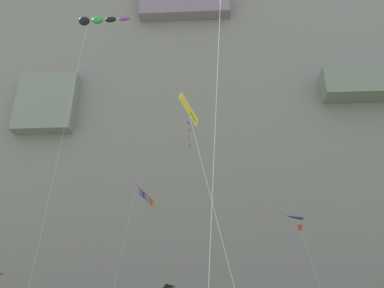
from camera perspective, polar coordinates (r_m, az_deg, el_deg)
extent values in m
cube|color=gray|center=(76.17, -0.34, 2.92)|extent=(180.00, 26.50, 79.36)
cube|color=gray|center=(66.49, -18.90, 5.19)|extent=(8.62, 2.27, 9.53)
cube|color=gray|center=(74.19, -0.94, 18.20)|extent=(14.63, 3.48, 6.56)
cube|color=gray|center=(67.16, 24.06, 7.07)|extent=(17.08, 4.42, 4.32)
ellipsoid|color=black|center=(35.48, -14.23, 15.66)|extent=(0.93, 0.73, 0.70)
ellipsoid|color=green|center=(35.14, -12.55, 15.86)|extent=(0.92, 0.61, 0.58)
ellipsoid|color=black|center=(34.83, -10.83, 16.04)|extent=(0.91, 0.48, 0.46)
ellipsoid|color=purple|center=(34.54, -9.09, 16.22)|extent=(0.90, 0.36, 0.33)
cylinder|color=silver|center=(26.49, -17.60, -2.09)|extent=(0.41, 4.77, 25.53)
cylinder|color=black|center=(35.52, -6.12, -6.74)|extent=(0.91, 4.35, 0.02)
cube|color=pink|center=(33.76, -7.25, -6.11)|extent=(0.13, 0.44, 0.49)
cube|color=blue|center=(34.31, -6.87, -6.47)|extent=(0.13, 0.44, 0.49)
cube|color=navy|center=(34.87, -6.50, -6.81)|extent=(0.12, 0.44, 0.49)
cube|color=#CC3399|center=(35.43, -6.14, -7.15)|extent=(0.15, 0.44, 0.49)
cube|color=green|center=(35.99, -5.79, -7.47)|extent=(0.12, 0.44, 0.49)
cube|color=red|center=(36.55, -5.45, -7.78)|extent=(0.12, 0.44, 0.49)
cube|color=orange|center=(37.12, -5.12, -8.08)|extent=(0.15, 0.44, 0.49)
cylinder|color=silver|center=(31.42, -10.15, -17.35)|extent=(1.90, 1.18, 14.24)
pyramid|color=blue|center=(33.11, 14.92, -10.35)|extent=(1.79, 1.78, 0.25)
cube|color=red|center=(33.35, 14.24, -10.76)|extent=(0.33, 0.34, 0.47)
cube|color=yellow|center=(19.19, -0.41, 4.67)|extent=(0.79, 1.67, 1.72)
cylinder|color=black|center=(19.19, -0.41, 4.67)|extent=(0.66, 0.07, 1.36)
cube|color=blue|center=(18.85, -0.52, 2.91)|extent=(0.08, 0.21, 0.11)
cube|color=#CC3399|center=(18.67, -0.35, 1.91)|extent=(0.09, 0.21, 0.11)
cube|color=navy|center=(18.50, -0.49, 0.89)|extent=(0.04, 0.21, 0.11)
cube|color=blue|center=(18.33, -0.32, -0.14)|extent=(0.06, 0.21, 0.11)
cylinder|color=silver|center=(14.19, 3.75, -11.60)|extent=(2.39, 5.43, 12.12)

